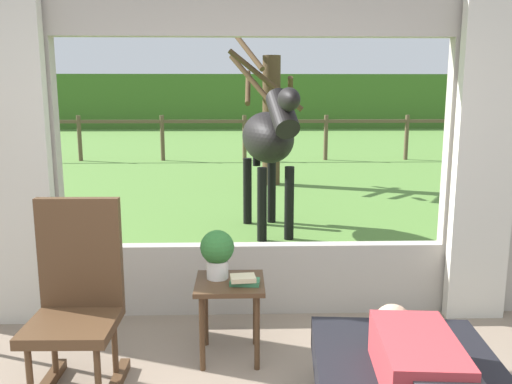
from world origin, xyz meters
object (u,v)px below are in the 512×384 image
object	(u,v)px
rocking_chair	(77,300)
side_table	(230,295)
book_stack	(244,280)
pasture_tree	(269,114)
potted_plant	(217,251)
horse	(269,139)

from	to	relation	value
rocking_chair	side_table	bearing A→B (deg)	23.33
book_stack	pasture_tree	size ratio (longest dim) A/B	0.07
book_stack	pasture_tree	bearing A→B (deg)	85.55
rocking_chair	side_table	world-z (taller)	rocking_chair
side_table	potted_plant	world-z (taller)	potted_plant
side_table	pasture_tree	distance (m)	6.47
rocking_chair	pasture_tree	bearing A→B (deg)	78.75
horse	book_stack	bearing A→B (deg)	73.52
book_stack	pasture_tree	world-z (taller)	pasture_tree
side_table	potted_plant	xyz separation A→B (m)	(-0.08, 0.06, 0.28)
rocking_chair	horse	size ratio (longest dim) A/B	0.62
side_table	book_stack	bearing A→B (deg)	-34.73
book_stack	rocking_chair	bearing A→B (deg)	-162.95
rocking_chair	horse	world-z (taller)	horse
horse	potted_plant	bearing A→B (deg)	70.04
rocking_chair	side_table	xyz separation A→B (m)	(0.86, 0.36, -0.12)
potted_plant	horse	world-z (taller)	horse
side_table	pasture_tree	xyz separation A→B (m)	(0.59, 6.38, 0.88)
potted_plant	horse	xyz separation A→B (m)	(0.49, 2.97, 0.45)
pasture_tree	potted_plant	bearing A→B (deg)	-96.07
book_stack	horse	bearing A→B (deg)	84.09
rocking_chair	potted_plant	size ratio (longest dim) A/B	3.50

